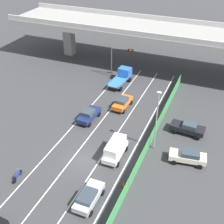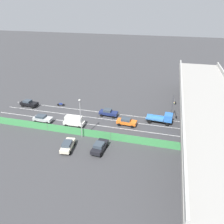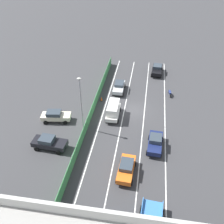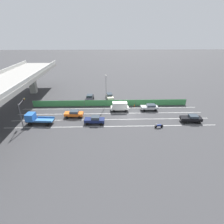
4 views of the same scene
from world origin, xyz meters
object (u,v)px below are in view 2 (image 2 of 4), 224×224
at_px(motorcycle, 61,104).
at_px(parked_sedan_dark, 99,147).
at_px(car_van_white, 74,121).
at_px(car_sedan_navy, 108,112).
at_px(car_sedan_silver, 42,118).
at_px(traffic_light, 173,105).
at_px(parked_sedan_cream, 68,145).
at_px(street_lamp, 81,116).
at_px(traffic_cone, 51,128).
at_px(car_taxi_orange, 126,121).
at_px(car_sedan_black, 29,103).
at_px(flatbed_truck_blue, 164,118).

height_order(motorcycle, parked_sedan_dark, parked_sedan_dark).
distance_m(car_van_white, motorcycle, 11.61).
xyz_separation_m(car_sedan_navy, car_sedan_silver, (6.63, -13.48, -0.03)).
bearing_deg(traffic_light, car_van_white, -69.59).
xyz_separation_m(motorcycle, parked_sedan_cream, (17.09, 10.00, 0.48)).
bearing_deg(street_lamp, traffic_cone, -99.60).
relative_size(street_lamp, traffic_cone, 11.08).
bearing_deg(motorcycle, traffic_cone, 17.04).
relative_size(parked_sedan_dark, street_lamp, 0.56).
xyz_separation_m(car_taxi_orange, car_sedan_navy, (-3.25, -5.02, 0.01)).
relative_size(car_sedan_black, motorcycle, 2.38).
relative_size(car_taxi_orange, car_van_white, 0.97).
xyz_separation_m(flatbed_truck_blue, street_lamp, (10.08, -15.34, 3.66)).
bearing_deg(car_taxi_orange, traffic_light, 114.64).
relative_size(flatbed_truck_blue, motorcycle, 2.99).
bearing_deg(street_lamp, car_sedan_navy, 166.44).
bearing_deg(street_lamp, car_sedan_silver, -108.90).
height_order(car_sedan_black, car_sedan_navy, car_sedan_navy).
bearing_deg(car_sedan_silver, traffic_light, 105.42).
distance_m(car_sedan_navy, parked_sedan_dark, 13.90).
relative_size(car_van_white, flatbed_truck_blue, 0.77).
xyz_separation_m(car_taxi_orange, traffic_cone, (5.87, -15.01, -0.56)).
distance_m(car_sedan_navy, motorcycle, 13.67).
distance_m(car_sedan_silver, parked_sedan_dark, 17.25).
distance_m(car_sedan_navy, street_lamp, 11.40).
relative_size(car_taxi_orange, parked_sedan_cream, 0.96).
xyz_separation_m(car_taxi_orange, traffic_light, (-4.33, 9.44, 3.19)).
height_order(car_sedan_navy, street_lamp, street_lamp).
distance_m(car_sedan_navy, flatbed_truck_blue, 12.84).
relative_size(car_van_white, car_sedan_silver, 1.05).
bearing_deg(car_van_white, motorcycle, -139.05).
relative_size(car_van_white, traffic_cone, 6.02).
bearing_deg(car_sedan_navy, car_taxi_orange, 57.11).
relative_size(car_taxi_orange, street_lamp, 0.53).
bearing_deg(car_taxi_orange, flatbed_truck_blue, 110.68).
height_order(flatbed_truck_blue, parked_sedan_dark, flatbed_truck_blue).
height_order(motorcycle, traffic_light, traffic_light).
xyz_separation_m(car_sedan_navy, car_van_white, (6.49, -5.88, 0.37)).
bearing_deg(traffic_cone, street_lamp, 80.40).
bearing_deg(parked_sedan_dark, traffic_cone, -110.62).
distance_m(flatbed_truck_blue, parked_sedan_cream, 21.84).
distance_m(parked_sedan_dark, street_lamp, 7.03).
bearing_deg(traffic_light, car_sedan_silver, -74.58).
bearing_deg(flatbed_truck_blue, car_sedan_navy, -91.34).
bearing_deg(car_sedan_silver, flatbed_truck_blue, 103.52).
height_order(car_sedan_black, motorcycle, car_sedan_black).
bearing_deg(motorcycle, car_sedan_black, -73.31).
height_order(car_sedan_black, traffic_light, traffic_light).
bearing_deg(parked_sedan_dark, flatbed_truck_blue, 141.72).
height_order(car_sedan_navy, traffic_cone, car_sedan_navy).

